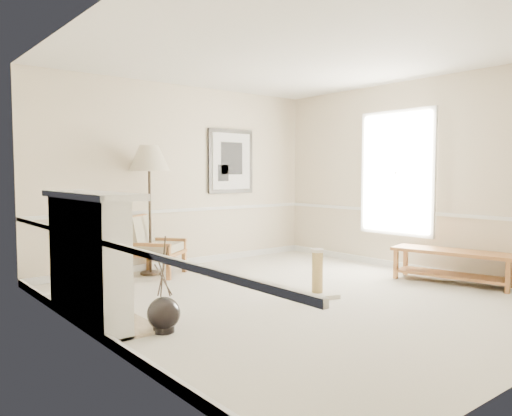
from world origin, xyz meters
The scene contains 8 objects.
ground centered at (0.00, 0.00, 0.00)m, with size 5.50×5.50×0.00m, color silver.
room centered at (0.14, 0.08, 1.87)m, with size 5.04×5.54×2.92m.
fireplace centered at (-2.34, 0.60, 0.64)m, with size 0.64×1.64×1.31m.
floor_vase centered at (-1.92, -0.14, 0.17)m, with size 0.31×0.31×0.91m.
armchair centered at (-0.76, 2.36, 0.47)m, with size 0.95×0.96×0.88m.
floor_lamp centered at (-0.76, 2.40, 1.66)m, with size 0.75×0.75×1.90m.
bench centered at (2.15, -0.73, 0.30)m, with size 0.82×1.65×0.45m.
scratching_post centered at (0.19, -0.09, 0.18)m, with size 0.52×0.52×0.58m.
Camera 1 is at (-4.13, -4.26, 1.50)m, focal length 35.00 mm.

